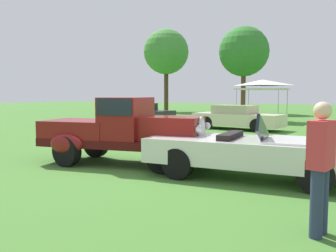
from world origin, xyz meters
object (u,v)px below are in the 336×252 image
show_car_charcoal (141,113)px  neighbor_convertible (255,151)px  feature_pickup_truck (124,130)px  show_car_cream (237,118)px  spectator_between_cars (321,164)px  canopy_tent_left_field (263,84)px

show_car_charcoal → neighbor_convertible: bearing=-47.4°
neighbor_convertible → show_car_charcoal: size_ratio=1.04×
feature_pickup_truck → show_car_cream: feature_pickup_truck is taller
spectator_between_cars → canopy_tent_left_field: canopy_tent_left_field is taller
show_car_cream → canopy_tent_left_field: size_ratio=1.62×
spectator_between_cars → neighbor_convertible: bearing=120.2°
show_car_charcoal → feature_pickup_truck: bearing=-58.2°
feature_pickup_truck → canopy_tent_left_field: (-0.72, 16.02, 1.56)m
feature_pickup_truck → neighbor_convertible: bearing=1.3°
feature_pickup_truck → neighbor_convertible: 3.37m
neighbor_convertible → spectator_between_cars: (1.58, -2.70, 0.33)m
show_car_charcoal → spectator_between_cars: bearing=-49.4°
show_car_cream → canopy_tent_left_field: bearing=92.5°
show_car_charcoal → canopy_tent_left_field: 8.06m
feature_pickup_truck → show_car_charcoal: size_ratio=1.01×
feature_pickup_truck → show_car_charcoal: feature_pickup_truck is taller
neighbor_convertible → show_car_cream: (-3.83, 10.21, 0.02)m
neighbor_convertible → canopy_tent_left_field: canopy_tent_left_field is taller
neighbor_convertible → canopy_tent_left_field: size_ratio=1.57×
canopy_tent_left_field → feature_pickup_truck: bearing=-87.4°
feature_pickup_truck → canopy_tent_left_field: size_ratio=1.53×
show_car_charcoal → show_car_cream: (6.58, -1.09, 0.00)m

